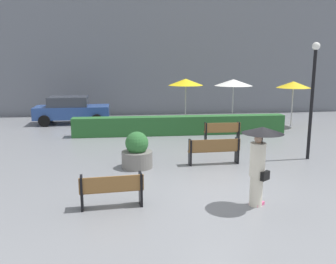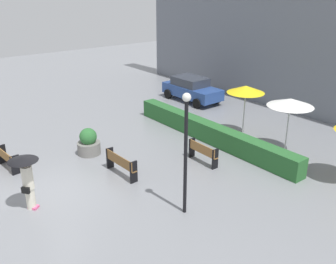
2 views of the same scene
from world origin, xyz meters
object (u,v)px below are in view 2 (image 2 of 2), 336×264
(lamp_post, at_px, (186,143))
(bench_mid_center, at_px, (120,163))
(patio_umbrella_yellow, at_px, (246,89))
(patio_umbrella_white, at_px, (291,103))
(planter_pot, at_px, (89,143))
(bench_back_row, at_px, (203,151))
(bench_near_left, at_px, (7,158))
(parked_car, at_px, (192,89))
(pedestrian_with_umbrella, at_px, (26,174))

(lamp_post, bearing_deg, bench_mid_center, -175.07)
(bench_mid_center, distance_m, patio_umbrella_yellow, 7.43)
(patio_umbrella_yellow, height_order, patio_umbrella_white, patio_umbrella_yellow)
(planter_pot, bearing_deg, bench_back_row, 41.55)
(patio_umbrella_white, bearing_deg, lamp_post, -82.79)
(bench_near_left, height_order, lamp_post, lamp_post)
(planter_pot, relative_size, parked_car, 0.29)
(pedestrian_with_umbrella, bearing_deg, parked_car, 116.02)
(pedestrian_with_umbrella, bearing_deg, bench_near_left, 174.86)
(bench_mid_center, height_order, planter_pot, planter_pot)
(planter_pot, xyz_separation_m, parked_car, (-3.48, 9.31, 0.28))
(bench_back_row, distance_m, lamp_post, 4.43)
(bench_mid_center, distance_m, parked_car, 11.14)
(pedestrian_with_umbrella, bearing_deg, bench_back_row, 81.92)
(lamp_post, bearing_deg, parked_car, 137.66)
(lamp_post, bearing_deg, bench_back_row, 128.27)
(bench_mid_center, relative_size, patio_umbrella_white, 0.70)
(bench_back_row, bearing_deg, bench_near_left, -124.10)
(bench_back_row, bearing_deg, patio_umbrella_white, 67.09)
(pedestrian_with_umbrella, relative_size, lamp_post, 0.48)
(bench_near_left, bearing_deg, pedestrian_with_umbrella, -5.14)
(patio_umbrella_yellow, bearing_deg, bench_back_row, -74.66)
(bench_back_row, height_order, planter_pot, planter_pot)
(patio_umbrella_yellow, distance_m, patio_umbrella_white, 2.61)
(bench_near_left, relative_size, patio_umbrella_white, 0.61)
(bench_back_row, distance_m, planter_pot, 5.21)
(patio_umbrella_white, height_order, parked_car, patio_umbrella_white)
(bench_near_left, height_order, patio_umbrella_white, patio_umbrella_white)
(planter_pot, bearing_deg, lamp_post, 3.28)
(lamp_post, bearing_deg, patio_umbrella_yellow, 116.85)
(bench_mid_center, xyz_separation_m, patio_umbrella_yellow, (0.17, 7.18, 1.91))
(planter_pot, distance_m, patio_umbrella_yellow, 8.01)
(pedestrian_with_umbrella, xyz_separation_m, planter_pot, (-2.88, 3.72, -0.81))
(planter_pot, bearing_deg, parked_car, 110.49)
(bench_mid_center, relative_size, parked_car, 0.43)
(lamp_post, bearing_deg, pedestrian_with_umbrella, -130.28)
(pedestrian_with_umbrella, xyz_separation_m, lamp_post, (3.46, 4.08, 1.23))
(planter_pot, bearing_deg, pedestrian_with_umbrella, -52.23)
(lamp_post, distance_m, parked_car, 13.40)
(bench_mid_center, relative_size, planter_pot, 1.48)
(bench_back_row, height_order, patio_umbrella_yellow, patio_umbrella_yellow)
(bench_near_left, xyz_separation_m, bench_back_row, (4.64, 6.85, 0.04))
(patio_umbrella_yellow, xyz_separation_m, parked_car, (-6.35, 2.08, -1.65))
(patio_umbrella_white, bearing_deg, parked_car, 166.66)
(bench_near_left, relative_size, patio_umbrella_yellow, 0.60)
(bench_mid_center, distance_m, patio_umbrella_white, 7.89)
(pedestrian_with_umbrella, distance_m, lamp_post, 5.49)
(bench_back_row, distance_m, pedestrian_with_umbrella, 7.29)
(patio_umbrella_yellow, bearing_deg, parked_car, 161.82)
(parked_car, bearing_deg, lamp_post, -42.34)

